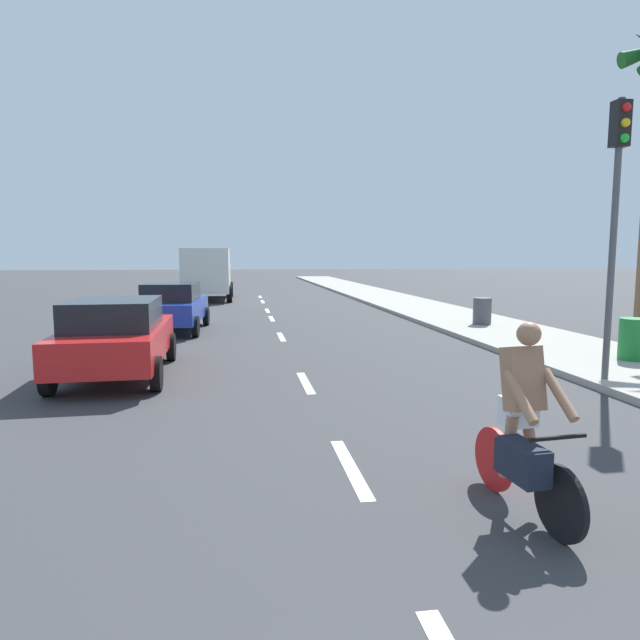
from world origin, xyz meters
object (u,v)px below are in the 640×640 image
(parked_car_blue, at_px, (173,305))
(parked_car_red, at_px, (117,335))
(trash_bin_near, at_px, (633,339))
(delivery_truck, at_px, (207,273))
(cyclist, at_px, (523,429))
(traffic_signal, at_px, (617,190))
(trash_bin_far, at_px, (482,311))

(parked_car_blue, bearing_deg, parked_car_red, -89.87)
(trash_bin_near, bearing_deg, delivery_truck, 117.29)
(delivery_truck, relative_size, trash_bin_near, 6.80)
(parked_car_blue, xyz_separation_m, trash_bin_near, (10.68, -7.21, -0.24))
(cyclist, xyz_separation_m, parked_car_red, (-5.03, 6.77, 0.01))
(parked_car_blue, distance_m, traffic_signal, 12.81)
(cyclist, xyz_separation_m, trash_bin_near, (6.00, 6.19, -0.23))
(parked_car_red, bearing_deg, trash_bin_near, -4.76)
(parked_car_red, distance_m, trash_bin_far, 12.03)
(delivery_truck, bearing_deg, trash_bin_near, -62.52)
(trash_bin_far, bearing_deg, parked_car_blue, 175.72)
(parked_car_blue, bearing_deg, cyclist, -67.66)
(delivery_truck, bearing_deg, parked_car_red, -92.04)
(trash_bin_near, distance_m, trash_bin_far, 6.47)
(parked_car_red, bearing_deg, trash_bin_far, 27.49)
(cyclist, height_order, trash_bin_far, cyclist)
(cyclist, relative_size, traffic_signal, 0.35)
(parked_car_red, xyz_separation_m, parked_car_blue, (0.34, 6.63, -0.00))
(traffic_signal, bearing_deg, parked_car_blue, 135.09)
(traffic_signal, relative_size, trash_bin_near, 5.66)
(cyclist, relative_size, parked_car_red, 0.41)
(traffic_signal, relative_size, trash_bin_far, 5.86)
(parked_car_blue, xyz_separation_m, delivery_truck, (0.41, 12.70, 0.67))
(cyclist, distance_m, parked_car_red, 8.43)
(parked_car_red, relative_size, trash_bin_near, 4.78)
(parked_car_blue, distance_m, delivery_truck, 12.72)
(delivery_truck, distance_m, trash_bin_near, 22.42)
(parked_car_red, relative_size, trash_bin_far, 4.95)
(parked_car_blue, relative_size, trash_bin_far, 4.82)
(parked_car_red, distance_m, traffic_signal, 9.85)
(delivery_truck, xyz_separation_m, trash_bin_far, (9.74, -13.46, -0.92))
(parked_car_red, xyz_separation_m, delivery_truck, (0.75, 19.33, 0.66))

